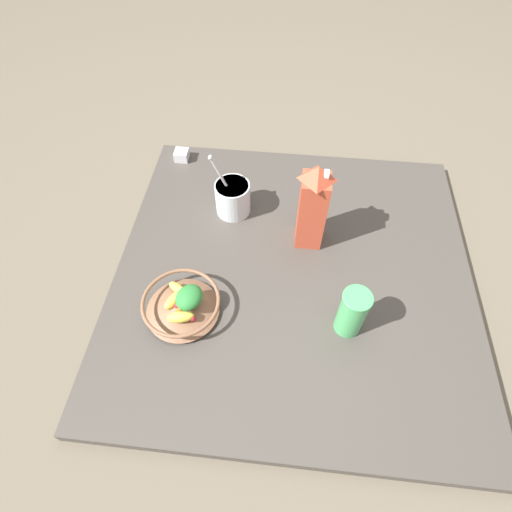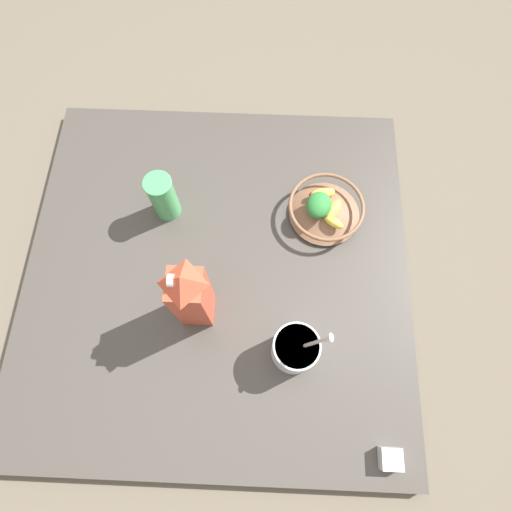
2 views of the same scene
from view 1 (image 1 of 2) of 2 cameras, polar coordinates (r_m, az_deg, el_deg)
ground_plane at (r=1.18m, az=5.23°, el=-2.93°), size 6.00×6.00×0.00m
countertop at (r=1.16m, az=5.30°, el=-2.41°), size 1.01×1.01×0.04m
fruit_bowl at (r=1.06m, az=-10.51°, el=-6.81°), size 0.20×0.20×0.09m
milk_carton at (r=1.11m, az=8.11°, el=7.02°), size 0.08×0.08×0.28m
yogurt_tub at (r=1.24m, az=-3.35°, el=8.45°), size 0.11×0.12×0.22m
drinking_cup at (r=1.01m, az=13.60°, el=-7.76°), size 0.07×0.07×0.15m
spice_jar at (r=1.48m, az=-10.56°, el=13.94°), size 0.05×0.05×0.04m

